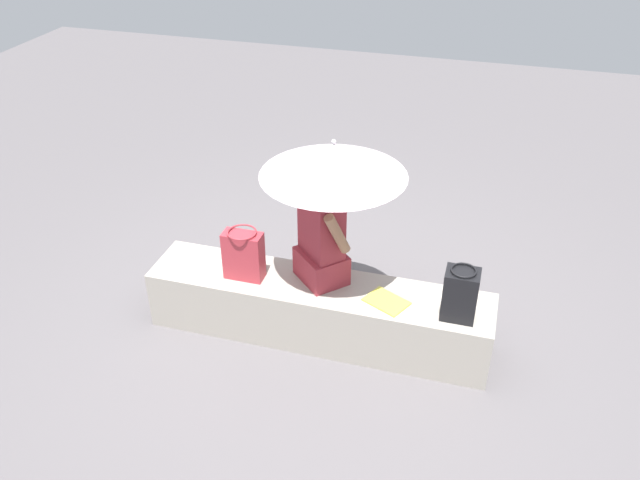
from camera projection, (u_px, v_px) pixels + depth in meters
ground_plane at (318, 334)px, 4.85m from camera, size 14.00×14.00×0.00m
stone_bench at (318, 310)px, 4.73m from camera, size 2.46×0.49×0.45m
person_seated at (322, 232)px, 4.46m from camera, size 0.48×0.47×0.90m
parasol at (334, 160)px, 4.15m from camera, size 0.97×0.97×1.08m
handbag_black at (460, 294)px, 4.22m from camera, size 0.22×0.18×0.38m
tote_bag_canvas at (244, 255)px, 4.59m from camera, size 0.28×0.21×0.38m
magazine at (386, 301)px, 4.44m from camera, size 0.34×0.30×0.01m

